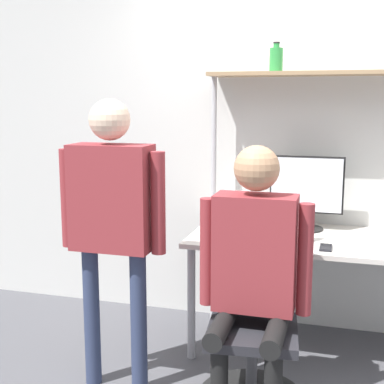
{
  "coord_description": "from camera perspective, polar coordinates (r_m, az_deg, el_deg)",
  "views": [
    {
      "loc": [
        0.11,
        -2.93,
        1.61
      ],
      "look_at": [
        -0.7,
        -0.14,
        1.1
      ],
      "focal_mm": 50.0,
      "sensor_mm": 36.0,
      "label": 1
    }
  ],
  "objects": [
    {
      "name": "ground_plane",
      "position": [
        3.34,
        13.04,
        -19.08
      ],
      "size": [
        12.0,
        12.0,
        0.0
      ],
      "primitive_type": "plane",
      "color": "#4C4C51"
    },
    {
      "name": "wall_back",
      "position": [
        3.76,
        14.58,
        5.72
      ],
      "size": [
        8.0,
        0.06,
        2.7
      ],
      "color": "silver",
      "rests_on": "ground_plane"
    },
    {
      "name": "desk",
      "position": [
        3.46,
        13.87,
        -5.96
      ],
      "size": [
        1.66,
        0.77,
        0.75
      ],
      "color": "beige",
      "rests_on": "ground_plane"
    },
    {
      "name": "shelf_unit",
      "position": [
        3.56,
        14.6,
        8.25
      ],
      "size": [
        1.58,
        0.31,
        1.78
      ],
      "color": "#997A56",
      "rests_on": "ground_plane"
    },
    {
      "name": "monitor",
      "position": [
        3.58,
        12.09,
        0.16
      ],
      "size": [
        0.48,
        0.24,
        0.49
      ],
      "color": "black",
      "rests_on": "desk"
    },
    {
      "name": "laptop",
      "position": [
        3.27,
        9.41,
        -4.27
      ],
      "size": [
        0.34,
        0.23,
        0.23
      ],
      "color": "silver",
      "rests_on": "desk"
    },
    {
      "name": "cell_phone",
      "position": [
        3.21,
        14.08,
        -5.76
      ],
      "size": [
        0.07,
        0.15,
        0.01
      ],
      "color": "black",
      "rests_on": "desk"
    },
    {
      "name": "office_chair",
      "position": [
        2.98,
        6.45,
        -16.85
      ],
      "size": [
        0.56,
        0.56,
        0.89
      ],
      "color": "black",
      "rests_on": "ground_plane"
    },
    {
      "name": "person_seated",
      "position": [
        2.73,
        6.61,
        -7.08
      ],
      "size": [
        0.58,
        0.47,
        1.38
      ],
      "color": "black",
      "rests_on": "ground_plane"
    },
    {
      "name": "person_standing",
      "position": [
        2.89,
        -8.53,
        -1.78
      ],
      "size": [
        0.6,
        0.22,
        1.61
      ],
      "color": "#2D3856",
      "rests_on": "ground_plane"
    },
    {
      "name": "bottle_green",
      "position": [
        3.59,
        8.96,
        13.81
      ],
      "size": [
        0.09,
        0.09,
        0.19
      ],
      "color": "#2D8C3F",
      "rests_on": "shelf_unit"
    }
  ]
}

